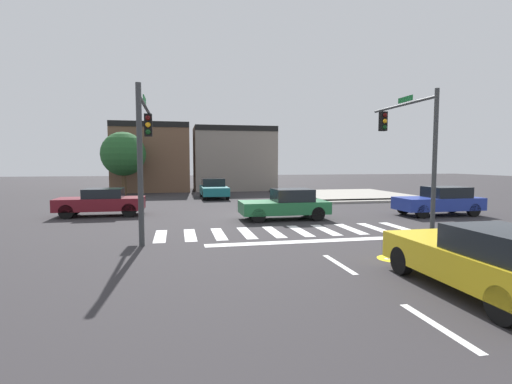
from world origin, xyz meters
TOP-DOWN VIEW (x-y plane):
  - ground_plane at (0.00, 0.00)m, footprint 120.00×120.00m
  - crosswalk_near at (0.00, -4.50)m, footprint 10.19×2.51m
  - lane_markings at (1.16, -11.43)m, footprint 6.80×18.75m
  - bike_detector_marking at (1.77, -9.26)m, footprint 0.93×0.93m
  - curb_corner_northeast at (8.49, 9.42)m, footprint 10.00×10.60m
  - storefront_row at (-2.74, 18.81)m, footprint 15.09×6.05m
  - traffic_signal_southeast at (5.88, -3.55)m, footprint 0.32×4.89m
  - traffic_signal_southwest at (-5.41, -4.07)m, footprint 0.32×5.50m
  - car_blue at (9.01, -1.65)m, footprint 4.27×1.79m
  - car_maroon at (-8.03, 1.62)m, footprint 4.26×1.75m
  - car_yellow at (1.86, -12.37)m, footprint 1.71×4.43m
  - car_teal at (-1.51, 10.30)m, footprint 1.91×4.26m
  - car_green at (0.85, -1.38)m, footprint 4.16×1.84m
  - roadside_tree at (-8.50, 14.00)m, footprint 3.59×3.59m

SIDE VIEW (x-z plane):
  - ground_plane at x=0.00m, z-range 0.00..0.00m
  - bike_detector_marking at x=1.77m, z-range 0.00..0.01m
  - lane_markings at x=1.16m, z-range 0.00..0.01m
  - crosswalk_near at x=0.00m, z-range 0.00..0.01m
  - curb_corner_northeast at x=8.49m, z-range 0.00..0.15m
  - car_maroon at x=-8.03m, z-range 0.02..1.42m
  - car_green at x=0.85m, z-range 0.00..1.45m
  - car_blue at x=9.01m, z-range 0.01..1.48m
  - car_teal at x=-1.51m, z-range 0.01..1.49m
  - car_yellow at x=1.86m, z-range 0.02..1.50m
  - storefront_row at x=-2.74m, z-range -0.03..6.28m
  - roadside_tree at x=-8.50m, z-range 0.79..5.98m
  - traffic_signal_southwest at x=-5.41m, z-range 1.07..6.34m
  - traffic_signal_southeast at x=5.88m, z-range 1.13..6.81m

